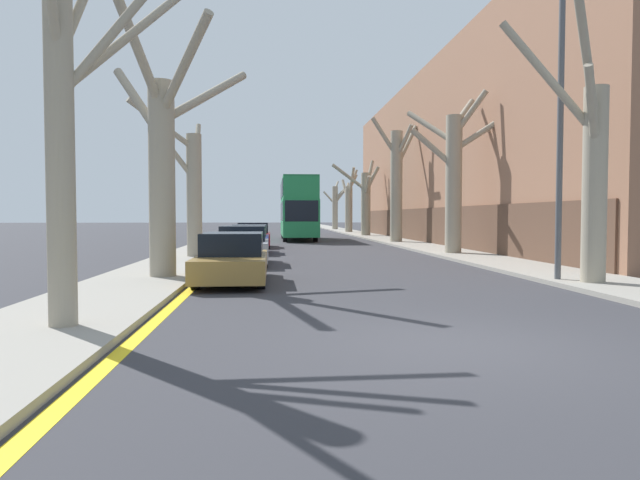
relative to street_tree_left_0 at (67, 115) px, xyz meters
The scene contains 20 objects.
ground_plane 6.60m from the street_tree_left_0, 13.83° to the right, with size 300.00×300.00×0.00m, color #333338.
sidewalk_left 48.74m from the street_tree_left_0, 90.50° to the left, with size 2.71×120.00×0.12m, color gray.
sidewalk_right 50.09m from the street_tree_left_0, 76.66° to the left, with size 2.71×120.00×0.12m, color gray.
building_facade_right 34.17m from the street_tree_left_0, 58.36° to the left, with size 10.08×46.02×11.42m.
kerb_line_stripe 48.76m from the street_tree_left_0, 88.70° to the left, with size 0.24×120.00×0.01m, color yellow.
street_tree_left_0 is the anchor object (origin of this frame).
street_tree_left_1 7.08m from the street_tree_left_0, 89.01° to the left, with size 3.88×4.68×7.07m.
street_tree_left_2 15.00m from the street_tree_left_0, 90.81° to the left, with size 2.66×4.01×6.30m.
street_tree_right_0 11.92m from the street_tree_left_0, 22.92° to the left, with size 2.55×2.72×6.88m.
street_tree_right_1 19.84m from the street_tree_left_0, 55.28° to the left, with size 4.57×3.30×7.33m.
street_tree_right_2 29.84m from the street_tree_left_0, 67.99° to the left, with size 3.52×3.13×8.18m.
street_tree_right_3 41.60m from the street_tree_left_0, 74.41° to the left, with size 4.27×2.78×6.70m.
street_tree_right_4 52.12m from the street_tree_left_0, 77.57° to the left, with size 1.74×3.86×6.85m.
street_tree_right_5 63.82m from the street_tree_left_0, 79.96° to the left, with size 3.13×3.27×6.30m.
double_decker_bus 33.88m from the street_tree_left_0, 81.46° to the left, with size 2.48×10.11×4.53m.
parked_car_0 7.24m from the street_tree_left_0, 72.53° to the left, with size 1.80×4.53×1.33m.
parked_car_1 12.49m from the street_tree_left_0, 80.48° to the left, with size 1.83×4.16×1.42m.
parked_car_2 18.69m from the street_tree_left_0, 83.73° to the left, with size 1.77×4.05×1.37m.
parked_car_3 23.76m from the street_tree_left_0, 85.09° to the left, with size 1.89×4.15×1.41m.
lamp_post 11.92m from the street_tree_left_0, 27.36° to the left, with size 1.40×0.20×8.84m.
Camera 1 is at (-2.48, -7.59, 1.78)m, focal length 32.00 mm.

